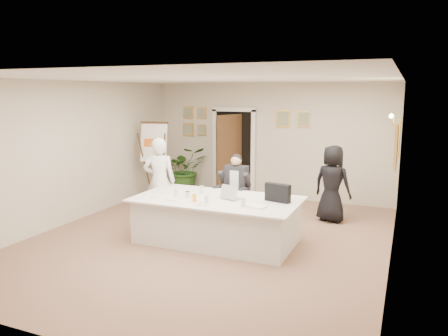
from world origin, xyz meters
name	(u,v)px	position (x,y,z in m)	size (l,w,h in m)	color
floor	(209,240)	(0.00, 0.00, 0.00)	(7.00, 7.00, 0.00)	brown
ceiling	(208,78)	(0.00, 0.00, 2.80)	(6.00, 7.00, 0.02)	white
wall_back	(269,141)	(0.00, 3.50, 1.40)	(6.00, 0.10, 2.80)	beige
wall_front	(58,213)	(0.00, -3.50, 1.40)	(6.00, 0.10, 2.80)	beige
wall_left	(71,152)	(-3.00, 0.00, 1.40)	(0.10, 7.00, 2.80)	beige
wall_right	(395,174)	(3.00, 0.00, 1.40)	(0.10, 7.00, 2.80)	beige
doorway	(232,154)	(-0.88, 3.32, 1.04)	(1.14, 0.86, 2.20)	black
pictures_back_wall	(238,122)	(-0.80, 3.47, 1.85)	(3.40, 0.06, 0.80)	gold
pictures_right_wall	(397,142)	(2.97, 1.20, 1.75)	(0.06, 2.20, 0.80)	gold
wall_sconce	(394,121)	(2.90, 1.20, 2.10)	(0.20, 0.30, 0.24)	gold
conference_table	(217,220)	(0.17, -0.02, 0.39)	(2.84, 1.51, 0.78)	silver
seated_man	(235,189)	(0.08, 1.10, 0.70)	(0.60, 0.64, 1.41)	black
flip_chart	(156,165)	(-2.42, 2.20, 0.86)	(0.67, 0.46, 1.85)	#3B2712
standing_man	(159,181)	(-1.29, 0.50, 0.86)	(0.62, 0.41, 1.71)	silver
standing_woman	(332,184)	(1.80, 2.00, 0.77)	(0.76, 0.49, 1.55)	black
potted_palm	(185,169)	(-2.17, 3.20, 0.60)	(1.07, 0.93, 1.19)	#27511B
laptop	(231,191)	(0.41, 0.07, 0.91)	(0.33, 0.35, 0.28)	#B7BABC
laptop_bag	(278,193)	(1.20, 0.16, 0.93)	(0.44, 0.12, 0.31)	black
paper_stack	(257,207)	(1.00, -0.32, 0.79)	(0.28, 0.20, 0.03)	white
plate_left	(156,197)	(-0.84, -0.35, 0.78)	(0.21, 0.21, 0.01)	white
plate_mid	(173,199)	(-0.48, -0.39, 0.78)	(0.23, 0.23, 0.01)	white
plate_near	(201,204)	(0.11, -0.50, 0.78)	(0.24, 0.24, 0.01)	white
glass_a	(176,192)	(-0.55, -0.15, 0.84)	(0.07, 0.07, 0.14)	silver
glass_b	(207,200)	(0.17, -0.44, 0.84)	(0.07, 0.07, 0.14)	silver
glass_c	(243,202)	(0.78, -0.37, 0.84)	(0.07, 0.07, 0.14)	silver
glass_d	(201,190)	(-0.23, 0.19, 0.84)	(0.07, 0.07, 0.14)	silver
oj_glass	(194,198)	(-0.08, -0.38, 0.84)	(0.07, 0.07, 0.13)	yellow
steel_jug	(188,195)	(-0.31, -0.17, 0.83)	(0.09, 0.09, 0.11)	silver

